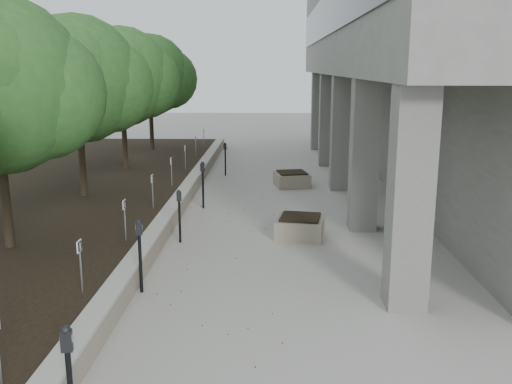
# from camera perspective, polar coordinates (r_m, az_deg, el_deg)

# --- Properties ---
(ground) EXTENTS (90.00, 90.00, 0.00)m
(ground) POSITION_cam_1_polar(r_m,az_deg,el_deg) (9.65, -4.41, -13.66)
(ground) COLOR #A9A49C
(ground) RESTS_ON ground
(retaining_wall) EXTENTS (0.39, 26.00, 0.50)m
(retaining_wall) POSITION_cam_1_polar(r_m,az_deg,el_deg) (18.27, -7.21, -0.18)
(retaining_wall) COLOR #9E917D
(retaining_wall) RESTS_ON ground
(planting_bed) EXTENTS (7.00, 26.00, 0.40)m
(planting_bed) POSITION_cam_1_polar(r_m,az_deg,el_deg) (19.19, -18.12, -0.25)
(planting_bed) COLOR black
(planting_bed) RESTS_ON ground
(crabapple_tree_3) EXTENTS (4.60, 4.00, 5.44)m
(crabapple_tree_3) POSITION_cam_1_polar(r_m,az_deg,el_deg) (17.61, -17.69, 8.30)
(crabapple_tree_3) COLOR #24531F
(crabapple_tree_3) RESTS_ON planting_bed
(crabapple_tree_4) EXTENTS (4.60, 4.00, 5.44)m
(crabapple_tree_4) POSITION_cam_1_polar(r_m,az_deg,el_deg) (22.39, -13.49, 9.35)
(crabapple_tree_4) COLOR #24531F
(crabapple_tree_4) RESTS_ON planting_bed
(crabapple_tree_5) EXTENTS (4.60, 4.00, 5.44)m
(crabapple_tree_5) POSITION_cam_1_polar(r_m,az_deg,el_deg) (27.24, -10.77, 10.00)
(crabapple_tree_5) COLOR #24531F
(crabapple_tree_5) RESTS_ON planting_bed
(parking_sign_2) EXTENTS (0.04, 0.22, 0.96)m
(parking_sign_2) POSITION_cam_1_polar(r_m,az_deg,el_deg) (10.26, -17.47, -7.27)
(parking_sign_2) COLOR black
(parking_sign_2) RESTS_ON planting_bed
(parking_sign_3) EXTENTS (0.04, 0.22, 0.96)m
(parking_sign_3) POSITION_cam_1_polar(r_m,az_deg,el_deg) (13.00, -13.24, -2.84)
(parking_sign_3) COLOR black
(parking_sign_3) RESTS_ON planting_bed
(parking_sign_4) EXTENTS (0.04, 0.22, 0.96)m
(parking_sign_4) POSITION_cam_1_polar(r_m,az_deg,el_deg) (15.83, -10.51, 0.05)
(parking_sign_4) COLOR black
(parking_sign_4) RESTS_ON planting_bed
(parking_sign_5) EXTENTS (0.04, 0.22, 0.96)m
(parking_sign_5) POSITION_cam_1_polar(r_m,az_deg,el_deg) (18.71, -8.62, 2.05)
(parking_sign_5) COLOR black
(parking_sign_5) RESTS_ON planting_bed
(parking_sign_6) EXTENTS (0.04, 0.22, 0.96)m
(parking_sign_6) POSITION_cam_1_polar(r_m,az_deg,el_deg) (21.63, -7.24, 3.51)
(parking_sign_6) COLOR black
(parking_sign_6) RESTS_ON planting_bed
(parking_sign_7) EXTENTS (0.04, 0.22, 0.96)m
(parking_sign_7) POSITION_cam_1_polar(r_m,az_deg,el_deg) (24.56, -6.18, 4.62)
(parking_sign_7) COLOR black
(parking_sign_7) RESTS_ON planting_bed
(parking_sign_8) EXTENTS (0.04, 0.22, 0.96)m
(parking_sign_8) POSITION_cam_1_polar(r_m,az_deg,el_deg) (27.51, -5.34, 5.50)
(parking_sign_8) COLOR black
(parking_sign_8) RESTS_ON planting_bed
(parking_meter_2) EXTENTS (0.17, 0.14, 1.47)m
(parking_meter_2) POSITION_cam_1_polar(r_m,az_deg,el_deg) (10.97, -11.75, -6.44)
(parking_meter_2) COLOR black
(parking_meter_2) RESTS_ON ground
(parking_meter_3) EXTENTS (0.16, 0.13, 1.34)m
(parking_meter_3) POSITION_cam_1_polar(r_m,az_deg,el_deg) (13.91, -7.82, -2.48)
(parking_meter_3) COLOR black
(parking_meter_3) RESTS_ON ground
(parking_meter_4) EXTENTS (0.16, 0.13, 1.46)m
(parking_meter_4) POSITION_cam_1_polar(r_m,az_deg,el_deg) (17.21, -5.44, 0.71)
(parking_meter_4) COLOR black
(parking_meter_4) RESTS_ON ground
(parking_meter_5) EXTENTS (0.15, 0.12, 1.34)m
(parking_meter_5) POSITION_cam_1_polar(r_m,az_deg,el_deg) (22.42, -3.16, 3.37)
(parking_meter_5) COLOR black
(parking_meter_5) RESTS_ON ground
(planter_front) EXTENTS (1.35, 1.35, 0.55)m
(planter_front) POSITION_cam_1_polar(r_m,az_deg,el_deg) (14.41, 4.53, -3.51)
(planter_front) COLOR #9E917D
(planter_front) RESTS_ON ground
(planter_back) EXTENTS (1.38, 1.38, 0.55)m
(planter_back) POSITION_cam_1_polar(r_m,az_deg,el_deg) (20.45, 3.68, 1.34)
(planter_back) COLOR #9E917D
(planter_back) RESTS_ON ground
(berry_scatter) EXTENTS (3.30, 14.10, 0.02)m
(berry_scatter) POSITION_cam_1_polar(r_m,az_deg,el_deg) (14.29, -2.74, -4.72)
(berry_scatter) COLOR maroon
(berry_scatter) RESTS_ON ground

